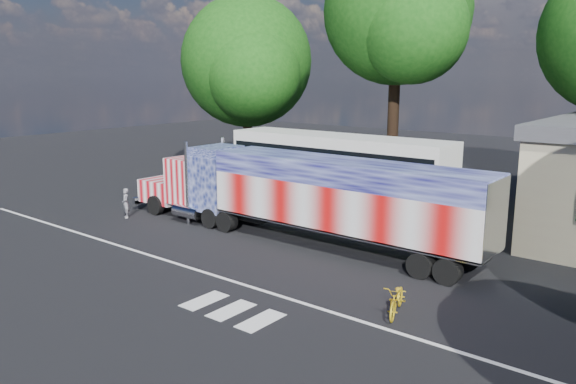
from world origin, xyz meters
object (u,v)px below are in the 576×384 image
Objects in this scene: coach_bus at (337,168)px; tree_nw_a at (248,62)px; semi_truck at (298,194)px; bicycle at (397,299)px; tree_n_mid at (399,12)px; woman at (126,203)px.

tree_nw_a is at bearing 153.47° from coach_bus.
semi_truck reaches higher than bicycle.
semi_truck reaches higher than coach_bus.
bicycle is 0.12× the size of tree_n_mid.
coach_bus is 1.01× the size of tree_nw_a.
coach_bus is at bearing 78.83° from woman.
bicycle is at bearing 16.70° from woman.
tree_n_mid is (-2.41, 13.01, 8.72)m from semi_truck.
tree_nw_a is at bearing 138.66° from semi_truck.
coach_bus is at bearing -92.49° from tree_n_mid.
woman is 0.81× the size of bicycle.
woman is at bearing -124.70° from coach_bus.
bicycle is at bearing -38.39° from tree_nw_a.
bicycle is (7.03, -4.27, -1.57)m from semi_truck.
tree_nw_a reaches higher than coach_bus.
tree_nw_a is at bearing 124.14° from bicycle.
coach_bus is at bearing 113.25° from bicycle.
semi_truck is at bearing 131.27° from bicycle.
semi_truck is 1.45× the size of tree_nw_a.
coach_bus is 0.86× the size of tree_n_mid.
bicycle is at bearing -49.28° from coach_bus.
woman is at bearing 155.70° from bicycle.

